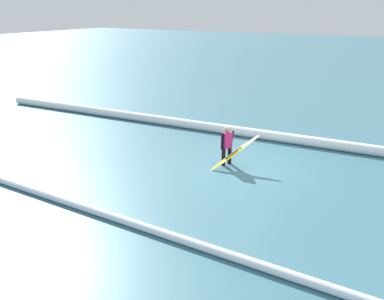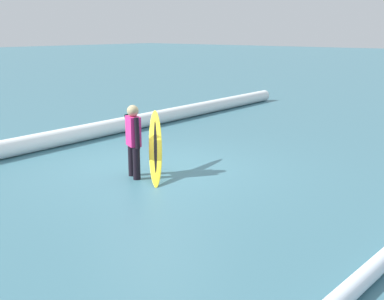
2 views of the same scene
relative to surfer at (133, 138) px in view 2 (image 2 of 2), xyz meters
name	(u,v)px [view 2 (image 2 of 2)]	position (x,y,z in m)	size (l,w,h in m)	color
ground_plane	(155,168)	(-0.71, -0.15, -0.78)	(140.89, 140.89, 0.00)	#3E707F
surfer	(133,138)	(0.00, 0.00, 0.00)	(0.32, 0.57, 1.40)	black
surfboard	(155,146)	(-0.40, 0.18, -0.21)	(1.42, 1.40, 1.17)	yellow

